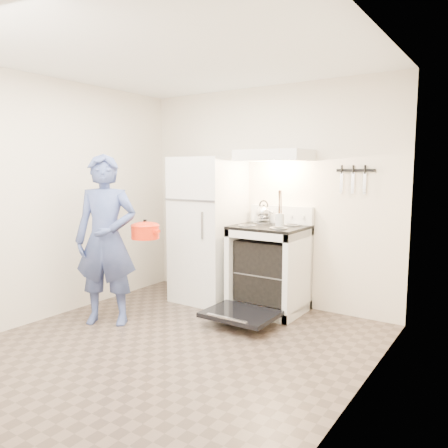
% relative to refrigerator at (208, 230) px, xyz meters
% --- Properties ---
extents(floor, '(3.60, 3.60, 0.00)m').
position_rel_refrigerator_xyz_m(floor, '(0.58, -1.45, -0.85)').
color(floor, brown).
rests_on(floor, ground).
extents(back_wall, '(3.20, 0.02, 2.50)m').
position_rel_refrigerator_xyz_m(back_wall, '(0.58, 0.35, 0.40)').
color(back_wall, beige).
rests_on(back_wall, ground).
extents(refrigerator, '(0.70, 0.70, 1.70)m').
position_rel_refrigerator_xyz_m(refrigerator, '(0.00, 0.00, 0.00)').
color(refrigerator, silver).
rests_on(refrigerator, floor).
extents(stove_body, '(0.76, 0.65, 0.92)m').
position_rel_refrigerator_xyz_m(stove_body, '(0.81, 0.02, -0.39)').
color(stove_body, silver).
rests_on(stove_body, floor).
extents(cooktop, '(0.76, 0.65, 0.03)m').
position_rel_refrigerator_xyz_m(cooktop, '(0.81, 0.02, 0.09)').
color(cooktop, black).
rests_on(cooktop, stove_body).
extents(backsplash, '(0.76, 0.07, 0.20)m').
position_rel_refrigerator_xyz_m(backsplash, '(0.81, 0.31, 0.20)').
color(backsplash, silver).
rests_on(backsplash, cooktop).
extents(oven_door, '(0.70, 0.54, 0.04)m').
position_rel_refrigerator_xyz_m(oven_door, '(0.81, -0.57, -0.72)').
color(oven_door, black).
rests_on(oven_door, floor).
extents(oven_rack, '(0.60, 0.52, 0.01)m').
position_rel_refrigerator_xyz_m(oven_rack, '(0.81, 0.02, -0.41)').
color(oven_rack, slate).
rests_on(oven_rack, stove_body).
extents(range_hood, '(0.76, 0.50, 0.12)m').
position_rel_refrigerator_xyz_m(range_hood, '(0.81, 0.10, 0.86)').
color(range_hood, silver).
rests_on(range_hood, back_wall).
extents(knife_strip, '(0.40, 0.02, 0.03)m').
position_rel_refrigerator_xyz_m(knife_strip, '(1.63, 0.33, 0.70)').
color(knife_strip, black).
rests_on(knife_strip, back_wall).
extents(pizza_stone, '(0.29, 0.29, 0.02)m').
position_rel_refrigerator_xyz_m(pizza_stone, '(0.72, 0.02, -0.40)').
color(pizza_stone, '#8A6C4B').
rests_on(pizza_stone, oven_rack).
extents(tea_kettle, '(0.21, 0.17, 0.26)m').
position_rel_refrigerator_xyz_m(tea_kettle, '(0.61, 0.24, 0.23)').
color(tea_kettle, '#B3B3B8').
rests_on(tea_kettle, cooktop).
extents(utensil_jar, '(0.11, 0.11, 0.13)m').
position_rel_refrigerator_xyz_m(utensil_jar, '(1.01, -0.14, 0.20)').
color(utensil_jar, silver).
rests_on(utensil_jar, cooktop).
extents(person, '(0.74, 0.66, 1.71)m').
position_rel_refrigerator_xyz_m(person, '(-0.37, -1.23, 0.01)').
color(person, navy).
rests_on(person, floor).
extents(dutch_oven, '(0.36, 0.29, 0.23)m').
position_rel_refrigerator_xyz_m(dutch_oven, '(-0.10, -0.95, 0.07)').
color(dutch_oven, red).
rests_on(dutch_oven, person).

